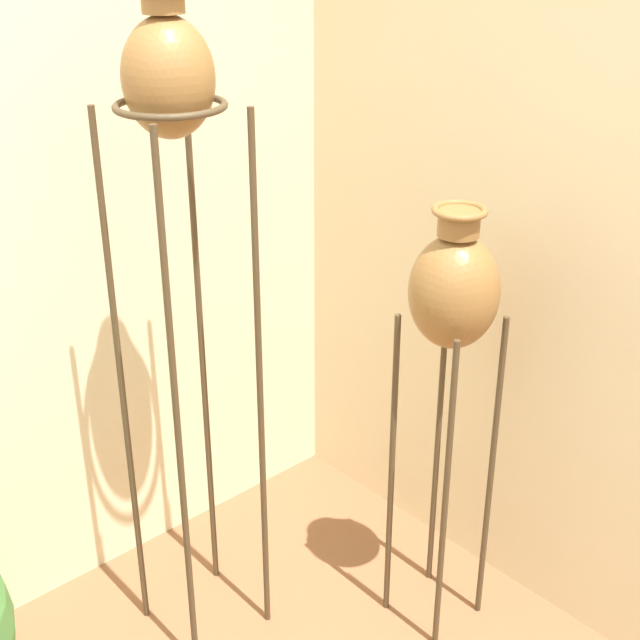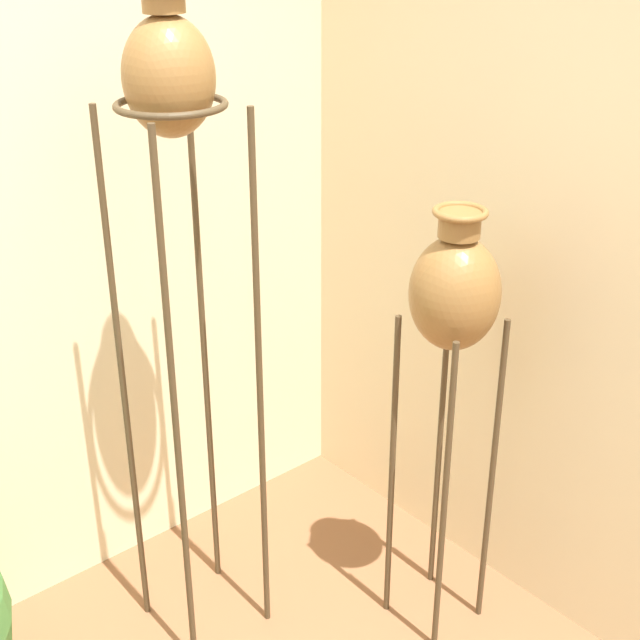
# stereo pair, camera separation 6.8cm
# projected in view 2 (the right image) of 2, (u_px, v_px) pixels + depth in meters

# --- Properties ---
(vase_stand_tall) EXTENTS (0.32, 0.32, 2.07)m
(vase_stand_tall) POSITION_uv_depth(u_px,v_px,m) (172.00, 117.00, 2.36)
(vase_stand_tall) COLOR #473823
(vase_stand_tall) RESTS_ON ground_plane
(vase_stand_medium) EXTENTS (0.27, 0.27, 1.48)m
(vase_stand_medium) POSITION_uv_depth(u_px,v_px,m) (454.00, 303.00, 2.61)
(vase_stand_medium) COLOR #473823
(vase_stand_medium) RESTS_ON ground_plane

